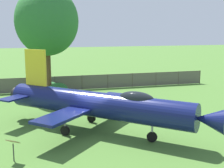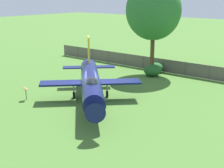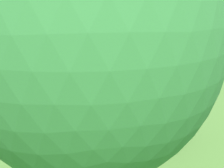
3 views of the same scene
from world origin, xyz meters
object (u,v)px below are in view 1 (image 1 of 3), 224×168
(shrub_near_fence, at_px, (58,89))
(display_jet, at_px, (101,104))
(info_plaque, at_px, (13,145))
(shade_tree, at_px, (47,21))
(shrub_by_tree, at_px, (50,87))

(shrub_near_fence, bearing_deg, display_jet, -84.03)
(info_plaque, bearing_deg, shade_tree, 78.48)
(shrub_near_fence, relative_size, info_plaque, 1.87)
(shade_tree, height_order, info_plaque, shade_tree)
(display_jet, bearing_deg, shrub_by_tree, 143.29)
(display_jet, height_order, shade_tree, shade_tree)
(shade_tree, distance_m, shrub_near_fence, 6.73)
(shrub_by_tree, bearing_deg, shade_tree, -101.25)
(display_jet, distance_m, info_plaque, 6.00)
(shade_tree, distance_m, shrub_by_tree, 6.71)
(shrub_by_tree, height_order, info_plaque, shrub_by_tree)
(display_jet, height_order, shrub_near_fence, display_jet)
(display_jet, xyz_separation_m, shrub_near_fence, (-1.22, 11.66, -1.17))
(shrub_near_fence, relative_size, shrub_by_tree, 1.27)
(display_jet, xyz_separation_m, shrub_by_tree, (-1.85, 13.51, -1.24))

